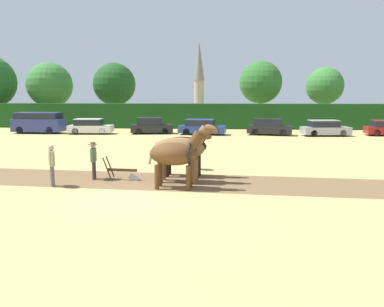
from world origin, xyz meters
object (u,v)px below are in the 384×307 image
object	(u,v)px
tree_center_right	(325,86)
church_spire	(199,75)
draft_horse_lead_left	(176,154)
plow	(125,173)
draft_horse_lead_right	(181,148)
draft_horse_trail_left	(186,146)
tree_center_left	(114,84)
farmer_beside_team	(193,151)
parked_car_right	(325,128)
tree_left	(50,85)
parked_car_center_right	(269,127)
parked_car_center	(202,127)
parked_car_left	(90,127)
tree_center	(261,82)
parked_car_center_left	(151,126)
parked_van	(39,122)
farmer_at_plow	(94,158)
farmer_onlooker_left	(52,162)

from	to	relation	value
tree_center_right	church_spire	world-z (taller)	church_spire
draft_horse_lead_left	plow	size ratio (longest dim) A/B	1.65
tree_center_right	draft_horse_lead_right	distance (m)	35.80
draft_horse_trail_left	tree_center_right	bearing A→B (deg)	69.09
tree_center_left	farmer_beside_team	distance (m)	32.56
draft_horse_lead_right	parked_car_right	size ratio (longest dim) A/B	0.67
tree_left	plow	world-z (taller)	tree_left
draft_horse_trail_left	farmer_beside_team	bearing A→B (deg)	87.13
plow	parked_car_center_right	world-z (taller)	parked_car_center_right
tree_left	parked_car_center	distance (m)	24.74
church_spire	parked_car_center	bearing A→B (deg)	-86.26
parked_car_left	tree_center	bearing A→B (deg)	30.65
parked_car_center	parked_car_center_right	xyz separation A→B (m)	(6.43, 0.16, 0.04)
draft_horse_lead_left	tree_left	bearing A→B (deg)	125.38
parked_car_right	parked_car_center_left	bearing A→B (deg)	171.17
farmer_beside_team	parked_car_center	xyz separation A→B (m)	(-0.46, 17.24, -0.25)
parked_car_left	draft_horse_trail_left	bearing A→B (deg)	-63.07
tree_center_left	parked_van	xyz separation A→B (m)	(-4.23, -12.44, -4.10)
plow	farmer_at_plow	xyz separation A→B (m)	(-1.41, 0.05, 0.67)
tree_center_left	farmer_onlooker_left	size ratio (longest dim) A/B	4.55
tree_left	parked_car_center_left	size ratio (longest dim) A/B	1.87
parked_car_center_left	farmer_onlooker_left	bearing A→B (deg)	-99.71
parked_car_center_right	tree_center	bearing A→B (deg)	100.27
parked_van	farmer_beside_team	bearing A→B (deg)	-45.43
tree_left	tree_center_left	size ratio (longest dim) A/B	1.02
tree_left	parked_van	bearing A→B (deg)	-70.25
parked_car_center	farmer_onlooker_left	bearing A→B (deg)	-96.53
plow	parked_car_center_left	distance (m)	20.61
draft_horse_lead_left	parked_car_center	size ratio (longest dim) A/B	0.58
draft_horse_trail_left	parked_car_center_right	size ratio (longest dim) A/B	0.66
parked_car_center_right	church_spire	bearing A→B (deg)	113.14
parked_car_right	tree_center	bearing A→B (deg)	105.47
church_spire	farmer_at_plow	size ratio (longest dim) A/B	9.17
farmer_at_plow	farmer_beside_team	distance (m)	4.96
farmer_beside_team	parked_car_center_right	size ratio (longest dim) A/B	0.38
tree_center_left	parked_car_left	xyz separation A→B (m)	(1.11, -12.71, -4.46)
parked_car_center_left	tree_center	bearing A→B (deg)	34.59
tree_center	church_spire	distance (m)	36.48
parked_car_center	tree_center	bearing A→B (deg)	67.48
plow	parked_car_center_right	xyz separation A→B (m)	(8.79, 20.04, 0.44)
church_spire	farmer_at_plow	bearing A→B (deg)	-90.59
tree_center_right	parked_car_center	xyz separation A→B (m)	(-14.67, -12.51, -4.20)
draft_horse_lead_right	farmer_beside_team	distance (m)	2.87
tree_center	draft_horse_lead_right	xyz separation A→B (m)	(-6.52, -32.03, -3.87)
church_spire	draft_horse_lead_right	world-z (taller)	church_spire
plow	tree_center_left	bearing A→B (deg)	110.33
parked_van	parked_car_left	bearing A→B (deg)	-2.31
draft_horse_trail_left	parked_car_right	world-z (taller)	draft_horse_trail_left
parked_car_center_left	parked_car_right	size ratio (longest dim) A/B	0.97
farmer_at_plow	parked_car_center_right	world-z (taller)	farmer_at_plow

